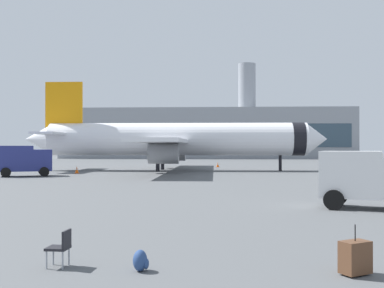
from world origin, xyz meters
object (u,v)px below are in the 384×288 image
object	(u,v)px
safety_cone_mid	(218,165)
gate_chair	(61,246)
airplane_at_gate	(175,139)
traveller_backpack	(141,261)
cargo_van	(370,177)
service_truck	(24,159)
rolling_suitcase	(355,257)
safety_cone_near	(77,170)

from	to	relation	value
safety_cone_mid	gate_chair	distance (m)	54.05
airplane_at_gate	traveller_backpack	world-z (taller)	airplane_at_gate
cargo_van	gate_chair	distance (m)	15.05
cargo_van	service_truck	bearing A→B (deg)	138.89
cargo_van	rolling_suitcase	world-z (taller)	cargo_van
service_truck	cargo_van	distance (m)	33.46
rolling_suitcase	traveller_backpack	xyz separation A→B (m)	(-4.71, 0.05, -0.16)
gate_chair	safety_cone_mid	bearing A→B (deg)	86.27
traveller_backpack	airplane_at_gate	bearing A→B (deg)	94.32
service_truck	safety_cone_mid	bearing A→B (deg)	49.14
safety_cone_near	airplane_at_gate	bearing A→B (deg)	32.07
airplane_at_gate	cargo_van	world-z (taller)	airplane_at_gate
traveller_backpack	gate_chair	distance (m)	1.94
airplane_at_gate	rolling_suitcase	size ratio (longest dim) A/B	32.39
traveller_backpack	cargo_van	bearing A→B (deg)	52.29
safety_cone_near	gate_chair	world-z (taller)	gate_chair
safety_cone_mid	gate_chair	size ratio (longest dim) A/B	0.80
safety_cone_near	safety_cone_mid	size ratio (longest dim) A/B	1.10
airplane_at_gate	service_truck	distance (m)	17.62
airplane_at_gate	cargo_van	size ratio (longest dim) A/B	7.41
gate_chair	traveller_backpack	bearing A→B (deg)	-7.37
cargo_van	gate_chair	size ratio (longest dim) A/B	5.59
rolling_suitcase	traveller_backpack	world-z (taller)	rolling_suitcase
service_truck	airplane_at_gate	bearing A→B (deg)	40.47
airplane_at_gate	traveller_backpack	bearing A→B (deg)	-85.68
safety_cone_mid	rolling_suitcase	bearing A→B (deg)	-86.73
service_truck	safety_cone_near	bearing A→B (deg)	56.24
airplane_at_gate	traveller_backpack	size ratio (longest dim) A/B	74.22
rolling_suitcase	safety_cone_mid	bearing A→B (deg)	93.27
cargo_van	rolling_suitcase	xyz separation A→B (m)	(-3.83, -11.10, -1.06)
safety_cone_mid	traveller_backpack	size ratio (longest dim) A/B	1.43
safety_cone_near	safety_cone_mid	distance (m)	21.76
gate_chair	safety_cone_near	bearing A→B (deg)	106.55
cargo_van	rolling_suitcase	bearing A→B (deg)	-109.02
safety_cone_mid	traveller_backpack	world-z (taller)	safety_cone_mid
airplane_at_gate	safety_cone_near	xyz separation A→B (m)	(-9.84, -6.17, -3.29)
airplane_at_gate	cargo_van	distance (m)	35.49
traveller_backpack	gate_chair	world-z (taller)	gate_chair
safety_cone_mid	service_truck	bearing A→B (deg)	-130.86
airplane_at_gate	service_truck	world-z (taller)	airplane_at_gate
cargo_van	gate_chair	world-z (taller)	cargo_van
service_truck	traveller_backpack	size ratio (longest dim) A/B	11.00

